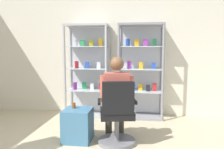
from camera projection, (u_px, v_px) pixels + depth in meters
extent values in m
cube|color=silver|center=(115.00, 51.00, 4.99)|extent=(6.00, 0.10, 2.70)
cylinder|color=#B7B7BC|center=(65.00, 71.00, 4.67)|extent=(0.05, 0.05, 1.90)
cylinder|color=#B7B7BC|center=(106.00, 72.00, 4.55)|extent=(0.05, 0.05, 1.90)
cylinder|color=#B7B7BC|center=(71.00, 70.00, 5.06)|extent=(0.05, 0.05, 1.90)
cylinder|color=#B7B7BC|center=(109.00, 70.00, 4.95)|extent=(0.05, 0.05, 1.90)
cube|color=#B7B7BC|center=(87.00, 25.00, 4.71)|extent=(0.90, 0.45, 0.04)
cube|color=#B7B7BC|center=(88.00, 114.00, 4.91)|extent=(0.90, 0.45, 0.04)
cube|color=silver|center=(90.00, 70.00, 5.02)|extent=(0.84, 0.02, 1.80)
cube|color=silver|center=(88.00, 90.00, 4.85)|extent=(0.82, 0.39, 0.02)
cube|color=purple|center=(75.00, 86.00, 4.86)|extent=(0.07, 0.04, 0.15)
cube|color=#268C4C|center=(84.00, 86.00, 4.89)|extent=(0.09, 0.04, 0.15)
cube|color=silver|center=(92.00, 86.00, 4.84)|extent=(0.08, 0.05, 0.14)
cube|color=red|center=(101.00, 86.00, 4.82)|extent=(0.08, 0.04, 0.13)
cube|color=silver|center=(87.00, 68.00, 4.80)|extent=(0.82, 0.39, 0.02)
cube|color=red|center=(77.00, 65.00, 4.83)|extent=(0.08, 0.04, 0.14)
cube|color=#264CB2|center=(87.00, 65.00, 4.75)|extent=(0.08, 0.04, 0.13)
cube|color=silver|center=(99.00, 65.00, 4.72)|extent=(0.08, 0.04, 0.12)
cube|color=silver|center=(87.00, 47.00, 4.75)|extent=(0.82, 0.39, 0.02)
cube|color=silver|center=(75.00, 43.00, 4.80)|extent=(0.09, 0.05, 0.13)
cube|color=#268C4C|center=(83.00, 43.00, 4.72)|extent=(0.09, 0.04, 0.13)
cube|color=#999919|center=(91.00, 43.00, 4.72)|extent=(0.08, 0.04, 0.13)
cube|color=gold|center=(101.00, 42.00, 4.73)|extent=(0.08, 0.04, 0.16)
cylinder|color=gray|center=(119.00, 72.00, 4.52)|extent=(0.05, 0.05, 1.90)
cylinder|color=gray|center=(163.00, 73.00, 4.41)|extent=(0.05, 0.05, 1.90)
cylinder|color=gray|center=(121.00, 70.00, 4.91)|extent=(0.05, 0.05, 1.90)
cylinder|color=gray|center=(161.00, 71.00, 4.80)|extent=(0.05, 0.05, 1.90)
cube|color=gray|center=(141.00, 25.00, 4.56)|extent=(0.90, 0.45, 0.04)
cube|color=gray|center=(140.00, 116.00, 4.76)|extent=(0.90, 0.45, 0.04)
cube|color=silver|center=(141.00, 71.00, 4.87)|extent=(0.84, 0.02, 1.80)
cube|color=silver|center=(140.00, 91.00, 4.70)|extent=(0.82, 0.39, 0.02)
cube|color=red|center=(126.00, 87.00, 4.70)|extent=(0.07, 0.05, 0.14)
cube|color=#264CB2|center=(133.00, 87.00, 4.72)|extent=(0.09, 0.05, 0.13)
cube|color=gold|center=(140.00, 87.00, 4.74)|extent=(0.08, 0.04, 0.13)
cube|color=black|center=(148.00, 88.00, 4.63)|extent=(0.08, 0.04, 0.13)
cube|color=red|center=(154.00, 87.00, 4.65)|extent=(0.07, 0.03, 0.16)
cube|color=silver|center=(141.00, 69.00, 4.65)|extent=(0.82, 0.39, 0.02)
cube|color=purple|center=(129.00, 65.00, 4.65)|extent=(0.08, 0.05, 0.15)
cube|color=gold|center=(141.00, 65.00, 4.63)|extent=(0.08, 0.04, 0.13)
cube|color=#264CB2|center=(153.00, 66.00, 4.62)|extent=(0.08, 0.04, 0.12)
cube|color=silver|center=(141.00, 47.00, 4.61)|extent=(0.82, 0.39, 0.02)
cube|color=#264CB2|center=(128.00, 43.00, 4.63)|extent=(0.08, 0.04, 0.14)
cube|color=gold|center=(137.00, 43.00, 4.59)|extent=(0.09, 0.04, 0.14)
cube|color=purple|center=(146.00, 43.00, 4.54)|extent=(0.09, 0.04, 0.13)
cube|color=#268C4C|center=(155.00, 42.00, 4.58)|extent=(0.08, 0.04, 0.15)
cylinder|color=slate|center=(117.00, 141.00, 3.45)|extent=(0.56, 0.56, 0.06)
cylinder|color=slate|center=(117.00, 128.00, 3.43)|extent=(0.07, 0.07, 0.41)
cube|color=black|center=(117.00, 113.00, 3.40)|extent=(0.57, 0.57, 0.10)
cube|color=black|center=(118.00, 98.00, 3.16)|extent=(0.45, 0.17, 0.45)
cube|color=black|center=(134.00, 101.00, 3.40)|extent=(0.10, 0.30, 0.04)
cube|color=black|center=(99.00, 102.00, 3.36)|extent=(0.10, 0.30, 0.04)
cylinder|color=#3F382D|center=(122.00, 103.00, 3.60)|extent=(0.22, 0.42, 0.14)
cylinder|color=#3F382D|center=(121.00, 117.00, 3.82)|extent=(0.11, 0.11, 0.56)
cylinder|color=#3F382D|center=(109.00, 104.00, 3.58)|extent=(0.22, 0.42, 0.14)
cylinder|color=#3F382D|center=(109.00, 117.00, 3.81)|extent=(0.11, 0.11, 0.56)
cube|color=#BF594C|center=(117.00, 90.00, 3.36)|extent=(0.40, 0.29, 0.50)
sphere|color=brown|center=(117.00, 64.00, 3.32)|extent=(0.20, 0.20, 0.20)
cylinder|color=#BF594C|center=(131.00, 85.00, 3.37)|extent=(0.09, 0.09, 0.28)
cylinder|color=brown|center=(129.00, 97.00, 3.57)|extent=(0.14, 0.31, 0.08)
cylinder|color=#BF594C|center=(103.00, 85.00, 3.34)|extent=(0.09, 0.09, 0.28)
cylinder|color=brown|center=(103.00, 98.00, 3.54)|extent=(0.14, 0.31, 0.08)
cube|color=teal|center=(78.00, 125.00, 3.53)|extent=(0.41, 0.42, 0.49)
cylinder|color=brown|center=(74.00, 106.00, 3.56)|extent=(0.06, 0.06, 0.08)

